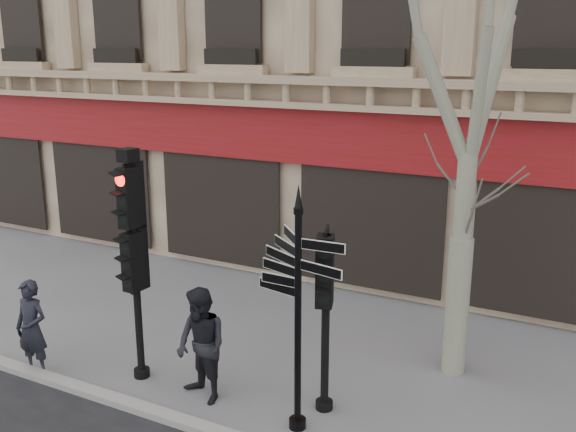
% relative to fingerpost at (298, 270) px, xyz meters
% --- Properties ---
extents(ground, '(80.00, 80.00, 0.00)m').
position_rel_fingerpost_xyz_m(ground, '(-0.98, 0.64, -2.52)').
color(ground, '#5E5F63').
rests_on(ground, ground).
extents(kerb, '(80.00, 0.25, 0.12)m').
position_rel_fingerpost_xyz_m(kerb, '(-0.98, -0.76, -2.46)').
color(kerb, gray).
rests_on(kerb, ground).
extents(fingerpost, '(2.04, 2.04, 3.75)m').
position_rel_fingerpost_xyz_m(fingerpost, '(0.00, 0.00, 0.00)').
color(fingerpost, black).
rests_on(fingerpost, ground).
extents(traffic_signal_main, '(0.45, 0.33, 4.00)m').
position_rel_fingerpost_xyz_m(traffic_signal_main, '(-3.10, 0.13, 0.01)').
color(traffic_signal_main, black).
rests_on(traffic_signal_main, ground).
extents(traffic_signal_secondary, '(0.57, 0.48, 2.87)m').
position_rel_fingerpost_xyz_m(traffic_signal_secondary, '(0.14, 0.66, -0.51)').
color(traffic_signal_secondary, black).
rests_on(traffic_signal_secondary, ground).
extents(pedestrian_a, '(0.66, 0.47, 1.72)m').
position_rel_fingerpost_xyz_m(pedestrian_a, '(-4.80, -0.66, -1.66)').
color(pedestrian_a, black).
rests_on(pedestrian_a, ground).
extents(pedestrian_b, '(1.11, 1.00, 1.90)m').
position_rel_fingerpost_xyz_m(pedestrian_b, '(-1.73, 0.01, -1.57)').
color(pedestrian_b, black).
rests_on(pedestrian_b, ground).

